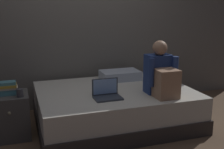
# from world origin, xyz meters

# --- Properties ---
(ground_plane) EXTENTS (8.00, 8.00, 0.00)m
(ground_plane) POSITION_xyz_m (0.00, 0.00, 0.00)
(ground_plane) COLOR brown
(wall_back) EXTENTS (5.60, 0.10, 2.70)m
(wall_back) POSITION_xyz_m (0.00, 1.20, 1.35)
(wall_back) COLOR slate
(wall_back) RESTS_ON ground_plane
(bed) EXTENTS (2.00, 1.50, 0.47)m
(bed) POSITION_xyz_m (0.20, 0.30, 0.23)
(bed) COLOR #332D2B
(bed) RESTS_ON ground_plane
(nightstand) EXTENTS (0.44, 0.46, 0.53)m
(nightstand) POSITION_xyz_m (-1.10, 0.30, 0.26)
(nightstand) COLOR #474442
(nightstand) RESTS_ON ground_plane
(person_sitting) EXTENTS (0.39, 0.44, 0.66)m
(person_sitting) POSITION_xyz_m (0.66, -0.09, 0.72)
(person_sitting) COLOR navy
(person_sitting) RESTS_ON bed
(laptop) EXTENTS (0.32, 0.23, 0.22)m
(laptop) POSITION_xyz_m (0.00, -0.01, 0.52)
(laptop) COLOR #333842
(laptop) RESTS_ON bed
(pillow) EXTENTS (0.56, 0.36, 0.13)m
(pillow) POSITION_xyz_m (0.45, 0.75, 0.53)
(pillow) COLOR silver
(pillow) RESTS_ON bed
(book_stack) EXTENTS (0.23, 0.16, 0.15)m
(book_stack) POSITION_xyz_m (-1.10, 0.32, 0.60)
(book_stack) COLOR teal
(book_stack) RESTS_ON nightstand
(mug) EXTENTS (0.08, 0.08, 0.09)m
(mug) POSITION_xyz_m (-0.97, 0.18, 0.57)
(mug) COLOR #3D3D42
(mug) RESTS_ON nightstand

